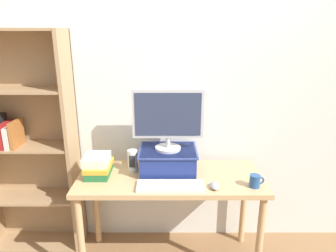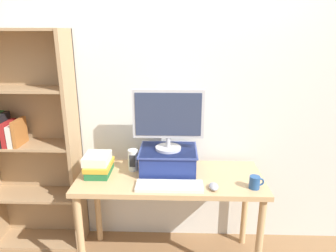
{
  "view_description": "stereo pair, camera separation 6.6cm",
  "coord_description": "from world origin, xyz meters",
  "px_view_note": "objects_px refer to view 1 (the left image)",
  "views": [
    {
      "loc": [
        -0.02,
        -2.0,
        1.76
      ],
      "look_at": [
        -0.02,
        0.04,
        1.12
      ],
      "focal_mm": 32.0,
      "sensor_mm": 36.0,
      "label": 1
    },
    {
      "loc": [
        0.05,
        -2.0,
        1.76
      ],
      "look_at": [
        -0.02,
        0.04,
        1.12
      ],
      "focal_mm": 32.0,
      "sensor_mm": 36.0,
      "label": 2
    }
  ],
  "objects_px": {
    "computer_mouse": "(215,186)",
    "riser_box": "(168,159)",
    "keyboard": "(171,186)",
    "coffee_mug": "(255,181)",
    "desk": "(170,187)",
    "bookshelf_unit": "(24,144)",
    "book_stack": "(98,165)",
    "desk_speaker": "(133,161)",
    "computer_monitor": "(168,117)"
  },
  "relations": [
    {
      "from": "computer_mouse",
      "to": "riser_box",
      "type": "bearing_deg",
      "value": 138.33
    },
    {
      "from": "computer_mouse",
      "to": "keyboard",
      "type": "bearing_deg",
      "value": 177.92
    },
    {
      "from": "keyboard",
      "to": "coffee_mug",
      "type": "bearing_deg",
      "value": 0.85
    },
    {
      "from": "desk",
      "to": "coffee_mug",
      "type": "distance_m",
      "value": 0.62
    },
    {
      "from": "bookshelf_unit",
      "to": "keyboard",
      "type": "height_order",
      "value": "bookshelf_unit"
    },
    {
      "from": "book_stack",
      "to": "coffee_mug",
      "type": "relative_size",
      "value": 2.54
    },
    {
      "from": "riser_box",
      "to": "desk_speaker",
      "type": "bearing_deg",
      "value": -178.28
    },
    {
      "from": "computer_mouse",
      "to": "coffee_mug",
      "type": "height_order",
      "value": "coffee_mug"
    },
    {
      "from": "coffee_mug",
      "to": "computer_mouse",
      "type": "bearing_deg",
      "value": -176.04
    },
    {
      "from": "riser_box",
      "to": "bookshelf_unit",
      "type": "bearing_deg",
      "value": 173.43
    },
    {
      "from": "keyboard",
      "to": "computer_mouse",
      "type": "xyz_separation_m",
      "value": [
        0.3,
        -0.01,
        0.01
      ]
    },
    {
      "from": "keyboard",
      "to": "desk_speaker",
      "type": "bearing_deg",
      "value": 137.68
    },
    {
      "from": "desk_speaker",
      "to": "bookshelf_unit",
      "type": "bearing_deg",
      "value": 170.94
    },
    {
      "from": "coffee_mug",
      "to": "desk",
      "type": "bearing_deg",
      "value": 163.98
    },
    {
      "from": "desk",
      "to": "keyboard",
      "type": "distance_m",
      "value": 0.21
    },
    {
      "from": "riser_box",
      "to": "computer_mouse",
      "type": "distance_m",
      "value": 0.43
    },
    {
      "from": "keyboard",
      "to": "computer_mouse",
      "type": "distance_m",
      "value": 0.3
    },
    {
      "from": "bookshelf_unit",
      "to": "desk_speaker",
      "type": "height_order",
      "value": "bookshelf_unit"
    },
    {
      "from": "bookshelf_unit",
      "to": "coffee_mug",
      "type": "height_order",
      "value": "bookshelf_unit"
    },
    {
      "from": "bookshelf_unit",
      "to": "keyboard",
      "type": "relative_size",
      "value": 3.92
    },
    {
      "from": "coffee_mug",
      "to": "computer_monitor",
      "type": "bearing_deg",
      "value": 156.37
    },
    {
      "from": "computer_monitor",
      "to": "coffee_mug",
      "type": "distance_m",
      "value": 0.75
    },
    {
      "from": "book_stack",
      "to": "desk",
      "type": "bearing_deg",
      "value": -2.5
    },
    {
      "from": "book_stack",
      "to": "desk_speaker",
      "type": "bearing_deg",
      "value": 14.48
    },
    {
      "from": "computer_mouse",
      "to": "book_stack",
      "type": "distance_m",
      "value": 0.86
    },
    {
      "from": "book_stack",
      "to": "desk_speaker",
      "type": "xyz_separation_m",
      "value": [
        0.25,
        0.06,
        0.01
      ]
    },
    {
      "from": "desk",
      "to": "keyboard",
      "type": "bearing_deg",
      "value": -88.93
    },
    {
      "from": "desk_speaker",
      "to": "book_stack",
      "type": "bearing_deg",
      "value": -165.52
    },
    {
      "from": "desk",
      "to": "keyboard",
      "type": "xyz_separation_m",
      "value": [
        0.0,
        -0.17,
        0.11
      ]
    },
    {
      "from": "keyboard",
      "to": "coffee_mug",
      "type": "height_order",
      "value": "coffee_mug"
    },
    {
      "from": "coffee_mug",
      "to": "desk_speaker",
      "type": "distance_m",
      "value": 0.9
    },
    {
      "from": "computer_monitor",
      "to": "keyboard",
      "type": "distance_m",
      "value": 0.49
    },
    {
      "from": "computer_monitor",
      "to": "coffee_mug",
      "type": "xyz_separation_m",
      "value": [
        0.59,
        -0.26,
        -0.38
      ]
    },
    {
      "from": "bookshelf_unit",
      "to": "riser_box",
      "type": "height_order",
      "value": "bookshelf_unit"
    },
    {
      "from": "desk",
      "to": "keyboard",
      "type": "relative_size",
      "value": 2.96
    },
    {
      "from": "keyboard",
      "to": "computer_monitor",
      "type": "bearing_deg",
      "value": 94.24
    },
    {
      "from": "keyboard",
      "to": "desk_speaker",
      "type": "xyz_separation_m",
      "value": [
        -0.29,
        0.26,
        0.07
      ]
    },
    {
      "from": "keyboard",
      "to": "computer_mouse",
      "type": "relative_size",
      "value": 4.4
    },
    {
      "from": "computer_monitor",
      "to": "desk_speaker",
      "type": "xyz_separation_m",
      "value": [
        -0.27,
        -0.01,
        -0.34
      ]
    },
    {
      "from": "desk",
      "to": "bookshelf_unit",
      "type": "relative_size",
      "value": 0.76
    },
    {
      "from": "keyboard",
      "to": "book_stack",
      "type": "relative_size",
      "value": 1.78
    },
    {
      "from": "computer_monitor",
      "to": "book_stack",
      "type": "relative_size",
      "value": 2.02
    },
    {
      "from": "computer_mouse",
      "to": "coffee_mug",
      "type": "relative_size",
      "value": 1.03
    },
    {
      "from": "book_stack",
      "to": "keyboard",
      "type": "bearing_deg",
      "value": -20.21
    },
    {
      "from": "computer_mouse",
      "to": "desk_speaker",
      "type": "distance_m",
      "value": 0.65
    },
    {
      "from": "bookshelf_unit",
      "to": "desk",
      "type": "bearing_deg",
      "value": -11.08
    },
    {
      "from": "bookshelf_unit",
      "to": "computer_monitor",
      "type": "distance_m",
      "value": 1.18
    },
    {
      "from": "computer_monitor",
      "to": "keyboard",
      "type": "relative_size",
      "value": 1.13
    },
    {
      "from": "bookshelf_unit",
      "to": "computer_monitor",
      "type": "relative_size",
      "value": 3.45
    },
    {
      "from": "bookshelf_unit",
      "to": "desk_speaker",
      "type": "bearing_deg",
      "value": -9.06
    }
  ]
}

